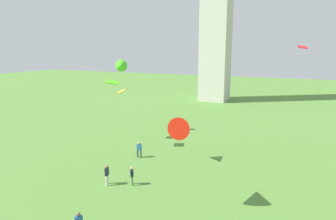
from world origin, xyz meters
The scene contains 9 objects.
person_0 centered at (-6.88, 20.11, 0.98)m, with size 0.54×0.28×1.73m.
person_1 centered at (-4.13, 14.05, 0.91)m, with size 0.45×0.48×1.61m.
person_2 centered at (-6.07, 13.19, 1.01)m, with size 0.42×0.53×1.78m.
kite_flying_0 centered at (-14.00, 27.80, 9.77)m, with size 1.31×1.13×0.42m.
kite_flying_1 centered at (8.18, 25.59, 11.60)m, with size 0.98×0.78×0.41m.
kite_flying_2 centered at (0.98, 12.80, 6.03)m, with size 1.84×2.48×1.72m.
kite_flying_3 centered at (-12.87, 24.27, 7.40)m, with size 1.84×1.62×0.62m.
kite_flying_4 centered at (-10.19, 22.17, 6.70)m, with size 1.33×1.54×0.60m.
kite_flying_5 centered at (-7.20, 17.56, 9.88)m, with size 1.82×2.02×1.24m.
Camera 1 is at (8.68, -6.78, 11.47)m, focal length 32.50 mm.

